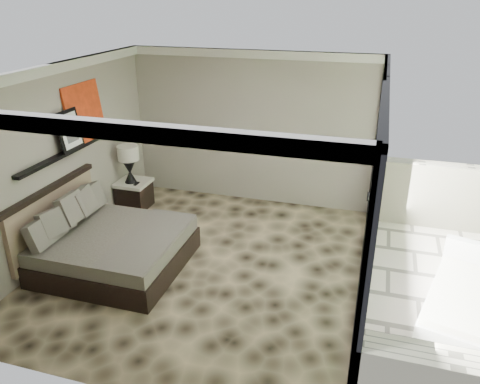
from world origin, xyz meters
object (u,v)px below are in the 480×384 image
(bed, at_px, (109,245))
(lounger, at_px, (466,302))
(table_lamp, at_px, (129,159))
(nightstand, at_px, (134,193))

(bed, distance_m, lounger, 4.84)
(table_lamp, bearing_deg, lounger, -16.80)
(lounger, bearing_deg, nightstand, 177.68)
(nightstand, height_order, lounger, lounger)
(lounger, bearing_deg, table_lamp, 178.20)
(bed, height_order, lounger, bed)
(nightstand, bearing_deg, lounger, -2.70)
(bed, xyz_separation_m, lounger, (4.84, 0.20, -0.12))
(table_lamp, bearing_deg, nightstand, 72.60)
(nightstand, distance_m, lounger, 5.71)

